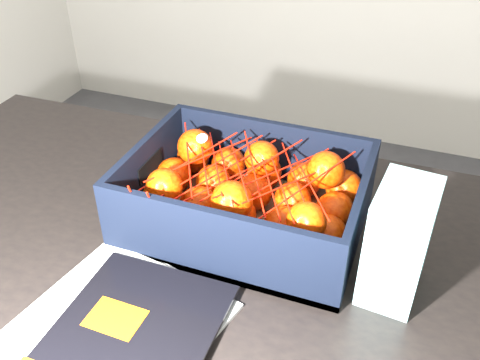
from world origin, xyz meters
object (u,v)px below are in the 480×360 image
(table, at_px, (163,293))
(produce_crate, at_px, (246,204))
(retail_carton, at_px, (398,242))
(magazine_stack, at_px, (114,335))

(table, relative_size, produce_crate, 3.19)
(produce_crate, distance_m, retail_carton, 0.26)
(magazine_stack, bearing_deg, produce_crate, 74.56)
(magazine_stack, relative_size, produce_crate, 0.85)
(table, height_order, magazine_stack, magazine_stack)
(table, bearing_deg, produce_crate, 45.97)
(produce_crate, relative_size, retail_carton, 2.19)
(retail_carton, bearing_deg, produce_crate, 171.06)
(magazine_stack, bearing_deg, retail_carton, 34.61)
(retail_carton, bearing_deg, magazine_stack, -139.90)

